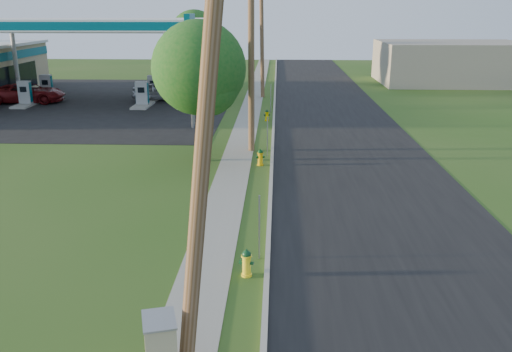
{
  "coord_description": "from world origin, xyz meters",
  "views": [
    {
      "loc": [
        0.74,
        -10.49,
        7.13
      ],
      "look_at": [
        0.0,
        8.0,
        1.4
      ],
      "focal_mm": 38.0,
      "sensor_mm": 36.0,
      "label": 1
    }
  ],
  "objects_px": {
    "utility_pole_near": "(203,143)",
    "fuel_pump_se": "(154,90)",
    "utility_pole_far": "(262,38)",
    "fuel_pump_nw": "(26,96)",
    "fuel_pump_sw": "(47,89)",
    "utility_cabinet": "(161,351)",
    "tree_verge": "(201,72)",
    "hydrant_near": "(247,263)",
    "utility_pole_mid": "(251,54)",
    "car_silver": "(160,91)",
    "price_pylon": "(190,38)",
    "car_red": "(27,93)",
    "hydrant_mid": "(260,157)",
    "hydrant_far": "(267,115)",
    "tree_lot": "(196,37)",
    "fuel_pump_ne": "(142,97)"
  },
  "relations": [
    {
      "from": "utility_pole_mid",
      "to": "hydrant_mid",
      "type": "relative_size",
      "value": 12.13
    },
    {
      "from": "utility_pole_near",
      "to": "fuel_pump_se",
      "type": "bearing_deg",
      "value": 104.27
    },
    {
      "from": "utility_pole_mid",
      "to": "fuel_pump_sw",
      "type": "height_order",
      "value": "utility_pole_mid"
    },
    {
      "from": "hydrant_far",
      "to": "utility_pole_far",
      "type": "bearing_deg",
      "value": 93.65
    },
    {
      "from": "hydrant_mid",
      "to": "utility_pole_far",
      "type": "bearing_deg",
      "value": 91.53
    },
    {
      "from": "tree_verge",
      "to": "hydrant_near",
      "type": "height_order",
      "value": "tree_verge"
    },
    {
      "from": "utility_pole_mid",
      "to": "fuel_pump_ne",
      "type": "xyz_separation_m",
      "value": [
        -8.9,
        13.0,
        -4.23
      ]
    },
    {
      "from": "utility_pole_mid",
      "to": "hydrant_near",
      "type": "bearing_deg",
      "value": -87.8
    },
    {
      "from": "utility_pole_mid",
      "to": "car_silver",
      "type": "bearing_deg",
      "value": 117.13
    },
    {
      "from": "tree_verge",
      "to": "utility_cabinet",
      "type": "height_order",
      "value": "tree_verge"
    },
    {
      "from": "fuel_pump_ne",
      "to": "car_silver",
      "type": "relative_size",
      "value": 0.73
    },
    {
      "from": "fuel_pump_sw",
      "to": "hydrant_mid",
      "type": "bearing_deg",
      "value": -46.95
    },
    {
      "from": "price_pylon",
      "to": "hydrant_near",
      "type": "xyz_separation_m",
      "value": [
        4.43,
        -19.41,
        -5.04
      ]
    },
    {
      "from": "fuel_pump_nw",
      "to": "tree_verge",
      "type": "bearing_deg",
      "value": -43.95
    },
    {
      "from": "fuel_pump_ne",
      "to": "hydrant_far",
      "type": "xyz_separation_m",
      "value": [
        9.54,
        -5.07,
        -0.34
      ]
    },
    {
      "from": "utility_pole_far",
      "to": "fuel_pump_sw",
      "type": "relative_size",
      "value": 2.97
    },
    {
      "from": "price_pylon",
      "to": "hydrant_mid",
      "type": "height_order",
      "value": "price_pylon"
    },
    {
      "from": "utility_pole_mid",
      "to": "price_pylon",
      "type": "bearing_deg",
      "value": 125.34
    },
    {
      "from": "fuel_pump_sw",
      "to": "utility_cabinet",
      "type": "distance_m",
      "value": 39.31
    },
    {
      "from": "hydrant_mid",
      "to": "utility_cabinet",
      "type": "relative_size",
      "value": 0.57
    },
    {
      "from": "car_red",
      "to": "fuel_pump_se",
      "type": "bearing_deg",
      "value": -80.29
    },
    {
      "from": "fuel_pump_nw",
      "to": "hydrant_near",
      "type": "relative_size",
      "value": 3.95
    },
    {
      "from": "price_pylon",
      "to": "fuel_pump_nw",
      "type": "bearing_deg",
      "value": 151.82
    },
    {
      "from": "hydrant_far",
      "to": "utility_cabinet",
      "type": "relative_size",
      "value": 0.54
    },
    {
      "from": "utility_pole_mid",
      "to": "tree_verge",
      "type": "height_order",
      "value": "utility_pole_mid"
    },
    {
      "from": "utility_pole_near",
      "to": "tree_verge",
      "type": "relative_size",
      "value": 1.42
    },
    {
      "from": "car_silver",
      "to": "utility_cabinet",
      "type": "bearing_deg",
      "value": -165.82
    },
    {
      "from": "utility_pole_mid",
      "to": "fuel_pump_se",
      "type": "bearing_deg",
      "value": 117.63
    },
    {
      "from": "fuel_pump_sw",
      "to": "utility_pole_mid",
      "type": "bearing_deg",
      "value": -43.52
    },
    {
      "from": "price_pylon",
      "to": "hydrant_far",
      "type": "bearing_deg",
      "value": 28.15
    },
    {
      "from": "utility_pole_far",
      "to": "price_pylon",
      "type": "height_order",
      "value": "utility_pole_far"
    },
    {
      "from": "utility_pole_mid",
      "to": "hydrant_mid",
      "type": "bearing_deg",
      "value": -78.63
    },
    {
      "from": "fuel_pump_nw",
      "to": "hydrant_far",
      "type": "relative_size",
      "value": 4.13
    },
    {
      "from": "fuel_pump_se",
      "to": "hydrant_mid",
      "type": "xyz_separation_m",
      "value": [
        9.45,
        -19.76,
        -0.33
      ]
    },
    {
      "from": "price_pylon",
      "to": "car_red",
      "type": "xyz_separation_m",
      "value": [
        -14.46,
        8.88,
        -4.64
      ]
    },
    {
      "from": "utility_cabinet",
      "to": "tree_lot",
      "type": "bearing_deg",
      "value": 97.34
    },
    {
      "from": "utility_pole_far",
      "to": "fuel_pump_se",
      "type": "relative_size",
      "value": 2.97
    },
    {
      "from": "hydrant_mid",
      "to": "car_silver",
      "type": "height_order",
      "value": "car_silver"
    },
    {
      "from": "fuel_pump_nw",
      "to": "fuel_pump_sw",
      "type": "height_order",
      "value": "same"
    },
    {
      "from": "tree_verge",
      "to": "hydrant_near",
      "type": "bearing_deg",
      "value": -76.75
    },
    {
      "from": "fuel_pump_nw",
      "to": "fuel_pump_se",
      "type": "xyz_separation_m",
      "value": [
        9.0,
        4.0,
        0.0
      ]
    },
    {
      "from": "tree_verge",
      "to": "hydrant_far",
      "type": "height_order",
      "value": "tree_verge"
    },
    {
      "from": "utility_pole_mid",
      "to": "fuel_pump_sw",
      "type": "distance_m",
      "value": 25.05
    },
    {
      "from": "utility_pole_near",
      "to": "hydrant_far",
      "type": "height_order",
      "value": "utility_pole_near"
    },
    {
      "from": "car_red",
      "to": "utility_cabinet",
      "type": "bearing_deg",
      "value": -157.76
    },
    {
      "from": "fuel_pump_se",
      "to": "tree_verge",
      "type": "bearing_deg",
      "value": -70.79
    },
    {
      "from": "utility_pole_far",
      "to": "fuel_pump_nw",
      "type": "relative_size",
      "value": 2.97
    },
    {
      "from": "fuel_pump_se",
      "to": "car_silver",
      "type": "distance_m",
      "value": 1.24
    },
    {
      "from": "fuel_pump_sw",
      "to": "car_silver",
      "type": "relative_size",
      "value": 0.73
    },
    {
      "from": "utility_pole_near",
      "to": "utility_pole_far",
      "type": "xyz_separation_m",
      "value": [
        -0.0,
        36.0,
        0.0
      ]
    }
  ]
}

